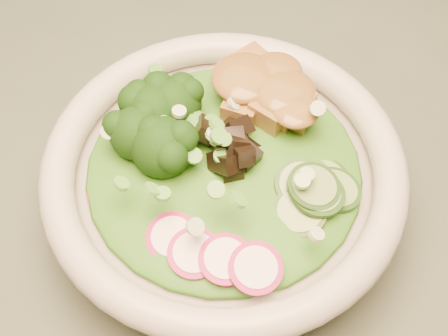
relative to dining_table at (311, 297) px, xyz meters
The scene contains 10 objects.
dining_table is the anchor object (origin of this frame).
salad_bowl 0.18m from the dining_table, 164.42° to the right, with size 0.28×0.28×0.07m.
lettuce_bed 0.20m from the dining_table, 164.42° to the right, with size 0.21×0.21×0.02m, color #326B16.
broccoli_florets 0.25m from the dining_table, 165.04° to the right, with size 0.08×0.07×0.04m, color black, non-canonical shape.
radish_slices 0.21m from the dining_table, 127.48° to the right, with size 0.11×0.04×0.02m, color #9C0C4C, non-canonical shape.
cucumber_slices 0.19m from the dining_table, 150.84° to the right, with size 0.07×0.07×0.04m, color #89B263, non-canonical shape.
mushroom_heap 0.21m from the dining_table, behind, with size 0.07×0.07×0.04m, color black, non-canonical shape.
tofu_cubes 0.22m from the dining_table, 157.96° to the left, with size 0.09×0.06×0.04m, color olive, non-canonical shape.
peanut_sauce 0.23m from the dining_table, 157.96° to the left, with size 0.07×0.06×0.02m, color brown.
scallion_garnish 0.22m from the dining_table, 164.42° to the right, with size 0.20×0.20×0.02m, color #58AA3C, non-canonical shape.
Camera 1 is at (0.07, -0.24, 1.20)m, focal length 50.00 mm.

